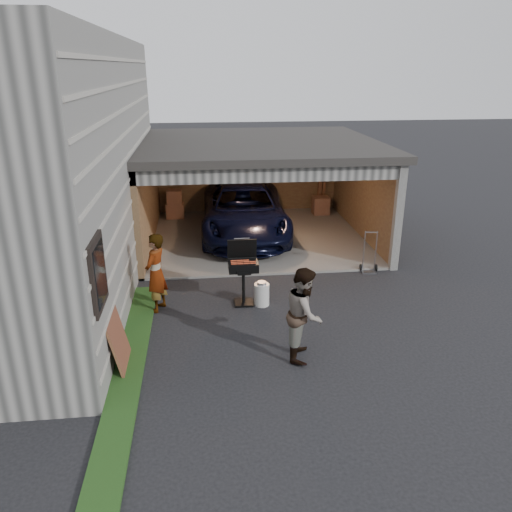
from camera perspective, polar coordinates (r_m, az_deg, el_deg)
The scene contains 10 objects.
ground at distance 9.25m, azimuth 0.17°, elevation -10.92°, with size 80.00×80.00×0.00m, color black.
groundcover_strip at distance 8.46m, azimuth -14.86°, elevation -14.84°, with size 0.50×8.00×0.06m, color #193814.
garage at distance 15.00m, azimuth 0.09°, elevation 9.33°, with size 6.80×6.30×2.90m.
minivan at distance 15.08m, azimuth -1.38°, elevation 4.96°, with size 2.46×5.33×1.48m, color black.
woman at distance 10.58m, azimuth -11.37°, elevation -1.90°, with size 0.62×0.41×1.70m, color #A0BCC9.
man at distance 8.78m, azimuth 5.56°, elevation -6.55°, with size 0.82×0.64×1.69m, color #3E2B18.
bbq_grill at distance 10.67m, azimuth -1.48°, elevation -1.36°, with size 0.63×0.55×1.41m.
propane_tank at distance 10.83m, azimuth 0.66°, elevation -4.42°, with size 0.33×0.33×0.49m, color silver.
plywood_panel at distance 8.91m, azimuth -15.42°, elevation -9.36°, with size 0.04×0.90×1.01m, color #5C2B1F.
hand_truck at distance 12.89m, azimuth 12.79°, elevation -0.90°, with size 0.46×0.38×1.06m.
Camera 1 is at (-0.91, -7.81, 4.87)m, focal length 35.00 mm.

